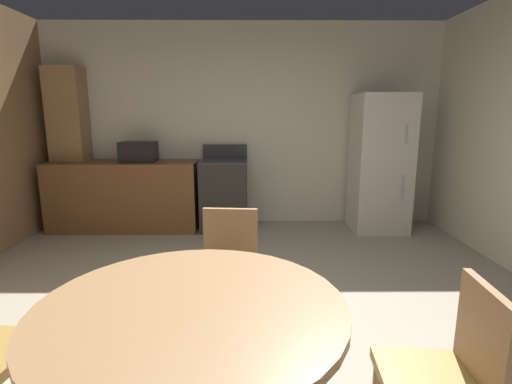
{
  "coord_description": "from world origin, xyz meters",
  "views": [
    {
      "loc": [
        0.14,
        -2.33,
        1.52
      ],
      "look_at": [
        0.17,
        1.13,
        0.81
      ],
      "focal_mm": 26.94,
      "sensor_mm": 36.0,
      "label": 1
    }
  ],
  "objects_px": {
    "refrigerator": "(380,163)",
    "dining_table": "(193,338)",
    "chair_east": "(449,373)",
    "chair_north": "(228,265)",
    "microwave": "(139,152)",
    "oven_range": "(224,194)"
  },
  "relations": [
    {
      "from": "refrigerator",
      "to": "dining_table",
      "type": "xyz_separation_m",
      "value": [
        -1.9,
        -3.49,
        -0.27
      ]
    },
    {
      "from": "refrigerator",
      "to": "chair_east",
      "type": "bearing_deg",
      "value": -103.53
    },
    {
      "from": "dining_table",
      "to": "chair_north",
      "type": "height_order",
      "value": "chair_north"
    },
    {
      "from": "refrigerator",
      "to": "microwave",
      "type": "height_order",
      "value": "refrigerator"
    },
    {
      "from": "dining_table",
      "to": "chair_north",
      "type": "relative_size",
      "value": 1.46
    },
    {
      "from": "chair_east",
      "to": "chair_north",
      "type": "bearing_deg",
      "value": -44.96
    },
    {
      "from": "chair_north",
      "to": "microwave",
      "type": "bearing_deg",
      "value": -147.8
    },
    {
      "from": "chair_east",
      "to": "refrigerator",
      "type": "bearing_deg",
      "value": -98.88
    },
    {
      "from": "refrigerator",
      "to": "chair_north",
      "type": "bearing_deg",
      "value": -126.5
    },
    {
      "from": "refrigerator",
      "to": "microwave",
      "type": "relative_size",
      "value": 4.0
    },
    {
      "from": "chair_north",
      "to": "dining_table",
      "type": "bearing_deg",
      "value": -0.0
    },
    {
      "from": "dining_table",
      "to": "chair_east",
      "type": "distance_m",
      "value": 1.05
    },
    {
      "from": "chair_east",
      "to": "chair_north",
      "type": "relative_size",
      "value": 1.0
    },
    {
      "from": "oven_range",
      "to": "microwave",
      "type": "xyz_separation_m",
      "value": [
        -1.1,
        -0.0,
        0.56
      ]
    },
    {
      "from": "dining_table",
      "to": "chair_north",
      "type": "distance_m",
      "value": 1.05
    },
    {
      "from": "oven_range",
      "to": "dining_table",
      "type": "height_order",
      "value": "oven_range"
    },
    {
      "from": "microwave",
      "to": "chair_north",
      "type": "xyz_separation_m",
      "value": [
        1.31,
        -2.5,
        -0.53
      ]
    },
    {
      "from": "refrigerator",
      "to": "dining_table",
      "type": "distance_m",
      "value": 3.98
    },
    {
      "from": "oven_range",
      "to": "chair_north",
      "type": "height_order",
      "value": "oven_range"
    },
    {
      "from": "refrigerator",
      "to": "chair_east",
      "type": "height_order",
      "value": "refrigerator"
    },
    {
      "from": "microwave",
      "to": "refrigerator",
      "type": "bearing_deg",
      "value": -0.92
    },
    {
      "from": "chair_north",
      "to": "oven_range",
      "type": "bearing_deg",
      "value": -170.56
    }
  ]
}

